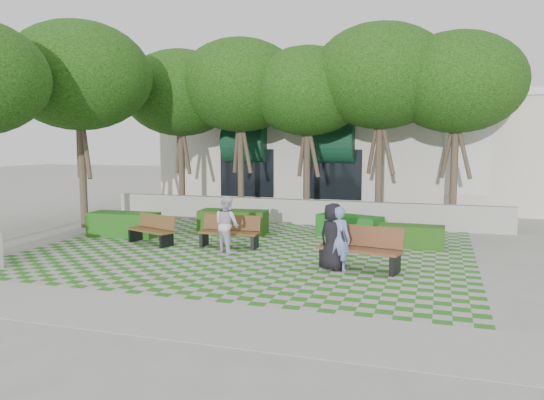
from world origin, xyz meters
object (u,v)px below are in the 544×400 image
(bench_east, at_px, (361,249))
(person_dark, at_px, (333,236))
(person_white, at_px, (227,224))
(hedge_midleft, at_px, (233,222))
(bench_mid, at_px, (230,232))
(hedge_east, at_px, (411,236))
(hedge_west, at_px, (124,224))
(bench_west, at_px, (152,230))
(person_blue, at_px, (339,239))
(hedge_midright, at_px, (349,227))

(bench_east, bearing_deg, person_dark, -147.63)
(person_white, bearing_deg, hedge_midleft, -39.72)
(person_white, bearing_deg, bench_mid, -42.14)
(bench_mid, distance_m, person_dark, 3.81)
(hedge_east, relative_size, hedge_west, 0.83)
(hedge_east, height_order, person_dark, person_dark)
(bench_west, xyz_separation_m, hedge_midleft, (1.65, 2.38, -0.03))
(bench_east, bearing_deg, hedge_west, 177.95)
(person_blue, height_order, person_white, person_white)
(bench_east, distance_m, bench_mid, 4.28)
(bench_west, distance_m, person_blue, 6.17)
(hedge_midleft, distance_m, person_dark, 5.68)
(bench_east, relative_size, bench_west, 1.19)
(bench_mid, relative_size, hedge_midright, 0.87)
(bench_mid, bearing_deg, person_white, -75.85)
(bench_mid, distance_m, person_blue, 3.99)
(bench_mid, distance_m, hedge_east, 5.27)
(bench_west, height_order, hedge_midright, bench_west)
(hedge_midleft, distance_m, person_white, 3.03)
(bench_west, bearing_deg, bench_east, 9.84)
(hedge_midright, bearing_deg, person_dark, -85.85)
(bench_west, relative_size, hedge_west, 0.78)
(bench_mid, bearing_deg, bench_west, -176.58)
(hedge_west, bearing_deg, hedge_east, 6.49)
(bench_west, distance_m, person_dark, 5.98)
(bench_east, bearing_deg, bench_mid, 172.01)
(hedge_east, bearing_deg, person_blue, -113.39)
(bench_mid, xyz_separation_m, hedge_east, (5.02, 1.60, -0.12))
(hedge_east, distance_m, hedge_midright, 2.19)
(bench_east, distance_m, hedge_midleft, 6.01)
(bench_east, height_order, person_dark, person_dark)
(person_white, bearing_deg, hedge_west, 14.29)
(hedge_midleft, bearing_deg, hedge_east, -5.36)
(bench_east, height_order, bench_west, bench_east)
(person_white, bearing_deg, bench_west, 21.39)
(bench_east, xyz_separation_m, person_dark, (-0.64, -0.23, 0.31))
(person_blue, bearing_deg, bench_mid, -5.66)
(bench_west, bearing_deg, person_blue, 6.33)
(hedge_midleft, xyz_separation_m, person_dark, (4.12, -3.89, 0.41))
(person_dark, bearing_deg, bench_mid, 2.06)
(bench_east, bearing_deg, hedge_midright, 115.87)
(bench_mid, height_order, person_white, person_white)
(hedge_midright, height_order, hedge_west, hedge_west)
(hedge_midright, bearing_deg, person_blue, -83.63)
(bench_mid, xyz_separation_m, person_dark, (3.37, -1.75, 0.36))
(person_white, bearing_deg, bench_east, -160.52)
(bench_west, height_order, person_white, person_white)
(hedge_midleft, bearing_deg, bench_west, -124.84)
(bench_west, height_order, hedge_west, bench_west)
(hedge_midright, relative_size, person_blue, 1.33)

